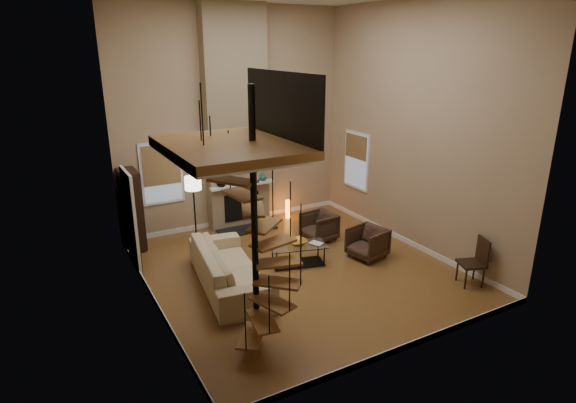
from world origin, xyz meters
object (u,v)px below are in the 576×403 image
armchair_near (321,226)px  armchair_far (369,242)px  floor_lamp (193,189)px  side_chair (476,260)px  hutch (132,209)px  coffee_table (298,252)px  accent_lamp (288,209)px  sofa (228,267)px

armchair_near → armchair_far: 1.41m
armchair_near → floor_lamp: floor_lamp is taller
floor_lamp → side_chair: size_ratio=1.74×
armchair_far → hutch: bearing=-135.9°
armchair_near → coffee_table: armchair_near is taller
armchair_far → accent_lamp: size_ratio=1.48×
floor_lamp → accent_lamp: 3.12m
sofa → coffee_table: sofa is taller
sofa → side_chair: 4.86m
coffee_table → side_chair: 3.59m
sofa → armchair_near: size_ratio=3.76×
armchair_near → side_chair: 3.67m
floor_lamp → hutch: bearing=153.8°
sofa → armchair_far: 3.28m
armchair_far → side_chair: size_ratio=0.77×
sofa → armchair_near: bearing=-61.7°
hutch → sofa: 3.09m
armchair_near → side_chair: side_chair is taller
accent_lamp → side_chair: bearing=-74.8°
floor_lamp → side_chair: (4.21, -4.47, -0.89)m
hutch → armchair_far: 5.46m
floor_lamp → side_chair: bearing=-46.7°
side_chair → armchair_near: bearing=112.7°
armchair_near → accent_lamp: armchair_near is taller
accent_lamp → armchair_far: bearing=-83.1°
sofa → side_chair: (4.27, -2.32, 0.13)m
coffee_table → accent_lamp: (1.22, 2.65, -0.03)m
armchair_far → coffee_table: (-1.60, 0.43, -0.07)m
armchair_near → coffee_table: 1.51m
armchair_far → floor_lamp: 4.16m
coffee_table → side_chair: bearing=-43.3°
hutch → accent_lamp: (4.11, 0.01, -0.70)m
coffee_table → accent_lamp: 2.92m
sofa → floor_lamp: floor_lamp is taller
hutch → coffee_table: size_ratio=1.38×
sofa → hutch: bearing=31.5°
sofa → coffee_table: 1.68m
armchair_near → hutch: bearing=-118.1°
hutch → coffee_table: (2.89, -2.64, -0.67)m
side_chair → hutch: bearing=137.1°
coffee_table → floor_lamp: (-1.60, 2.01, 1.13)m
sofa → coffee_table: bearing=-77.3°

